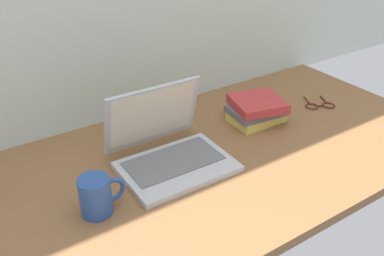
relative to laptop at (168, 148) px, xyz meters
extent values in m
cube|color=brown|center=(0.10, -0.05, -0.06)|extent=(1.60, 0.76, 0.03)
cube|color=#B2B5BA|center=(0.00, -0.05, -0.04)|extent=(0.31, 0.23, 0.02)
cube|color=slate|center=(0.00, -0.03, -0.03)|extent=(0.27, 0.14, 0.00)
cube|color=#B2B5BA|center=(0.00, 0.09, 0.07)|extent=(0.30, 0.06, 0.20)
cube|color=beige|center=(0.00, 0.08, 0.07)|extent=(0.27, 0.05, 0.17)
cylinder|color=#26478C|center=(-0.26, -0.10, 0.00)|extent=(0.08, 0.08, 0.10)
torus|color=#26478C|center=(-0.22, -0.10, 0.00)|extent=(0.07, 0.01, 0.07)
cylinder|color=brown|center=(-0.26, -0.10, 0.05)|extent=(0.07, 0.07, 0.00)
torus|color=#591E19|center=(0.61, 0.01, -0.04)|extent=(0.06, 0.06, 0.01)
torus|color=#591E19|center=(0.67, -0.02, -0.04)|extent=(0.06, 0.06, 0.01)
cube|color=#591E19|center=(0.64, 0.00, -0.04)|extent=(0.02, 0.01, 0.00)
cube|color=#591E19|center=(0.64, 0.06, -0.04)|extent=(0.03, 0.06, 0.00)
cube|color=#591E19|center=(0.69, 0.03, -0.04)|extent=(0.03, 0.06, 0.00)
cube|color=#D8BF4C|center=(0.38, 0.04, -0.03)|extent=(0.18, 0.13, 0.03)
cube|color=#595960|center=(0.38, 0.04, 0.00)|extent=(0.20, 0.15, 0.02)
cube|color=#B23333|center=(0.38, 0.04, 0.02)|extent=(0.20, 0.19, 0.03)
camera|label=1|loc=(-0.52, -0.91, 0.66)|focal=40.11mm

